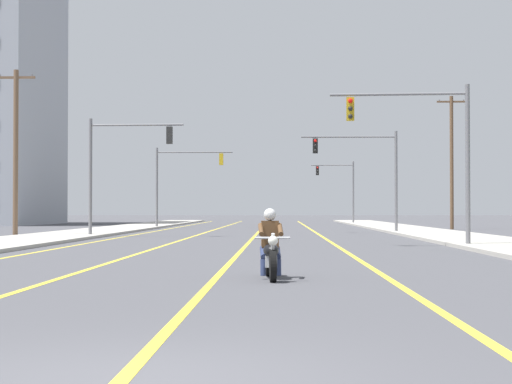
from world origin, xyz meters
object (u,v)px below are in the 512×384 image
at_px(motorcycle_with_rider, 270,250).
at_px(traffic_signal_near_right, 427,139).
at_px(traffic_signal_far_right, 341,183).
at_px(utility_pole_left_near, 16,150).
at_px(traffic_signal_mid_right, 368,165).
at_px(traffic_signal_mid_left, 179,174).
at_px(utility_pole_right_far, 452,160).
at_px(traffic_signal_near_left, 117,158).

distance_m(motorcycle_with_rider, traffic_signal_near_right, 16.20).
relative_size(traffic_signal_far_right, utility_pole_left_near, 0.71).
distance_m(traffic_signal_near_right, traffic_signal_mid_right, 18.95).
height_order(traffic_signal_mid_right, traffic_signal_mid_left, same).
bearing_deg(traffic_signal_near_right, traffic_signal_mid_left, 112.44).
xyz_separation_m(traffic_signal_near_right, traffic_signal_mid_right, (-0.25, 18.95, 0.03)).
bearing_deg(traffic_signal_mid_left, traffic_signal_far_right, 54.02).
bearing_deg(traffic_signal_mid_left, traffic_signal_mid_right, -45.55).
relative_size(traffic_signal_mid_left, utility_pole_right_far, 0.64).
relative_size(traffic_signal_mid_right, traffic_signal_far_right, 1.00).
relative_size(motorcycle_with_rider, traffic_signal_mid_right, 0.35).
bearing_deg(traffic_signal_mid_left, motorcycle_with_rider, -80.91).
xyz_separation_m(traffic_signal_mid_left, traffic_signal_far_right, (13.86, 19.10, -0.10)).
distance_m(traffic_signal_near_left, traffic_signal_mid_right, 15.74).
bearing_deg(traffic_signal_mid_left, utility_pole_left_near, -105.96).
height_order(traffic_signal_near_left, traffic_signal_mid_right, same).
bearing_deg(traffic_signal_mid_right, traffic_signal_near_left, -151.60).
relative_size(motorcycle_with_rider, traffic_signal_near_right, 0.35).
bearing_deg(traffic_signal_far_right, traffic_signal_near_left, -110.11).
bearing_deg(traffic_signal_near_left, motorcycle_with_rider, -72.44).
relative_size(motorcycle_with_rider, traffic_signal_near_left, 0.35).
xyz_separation_m(traffic_signal_near_right, utility_pole_left_near, (-19.37, 11.18, 0.43)).
relative_size(traffic_signal_far_right, utility_pole_right_far, 0.64).
bearing_deg(traffic_signal_mid_right, utility_pole_left_near, -157.89).
bearing_deg(traffic_signal_near_right, utility_pole_left_near, 150.01).
xyz_separation_m(motorcycle_with_rider, traffic_signal_near_left, (-8.28, 26.16, 3.52)).
distance_m(traffic_signal_near_right, traffic_signal_mid_left, 34.94).
distance_m(traffic_signal_near_right, traffic_signal_near_left, 18.17).
distance_m(traffic_signal_near_right, utility_pole_left_near, 22.37).
distance_m(traffic_signal_near_left, traffic_signal_far_right, 42.51).
relative_size(traffic_signal_mid_right, utility_pole_right_far, 0.64).
bearing_deg(traffic_signal_mid_right, motorcycle_with_rider, -99.39).
relative_size(traffic_signal_near_right, utility_pole_left_near, 0.71).
height_order(traffic_signal_near_right, traffic_signal_mid_left, same).
bearing_deg(traffic_signal_near_right, traffic_signal_far_right, 89.41).
height_order(traffic_signal_near_right, utility_pole_right_far, utility_pole_right_far).
distance_m(traffic_signal_near_left, utility_pole_right_far, 27.11).
distance_m(traffic_signal_near_right, utility_pole_right_far, 29.51).
bearing_deg(traffic_signal_near_right, motorcycle_with_rider, -111.58).
bearing_deg(utility_pole_left_near, traffic_signal_mid_left, 74.04).
bearing_deg(traffic_signal_near_right, traffic_signal_mid_right, 90.76).
relative_size(traffic_signal_near_right, traffic_signal_far_right, 1.00).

